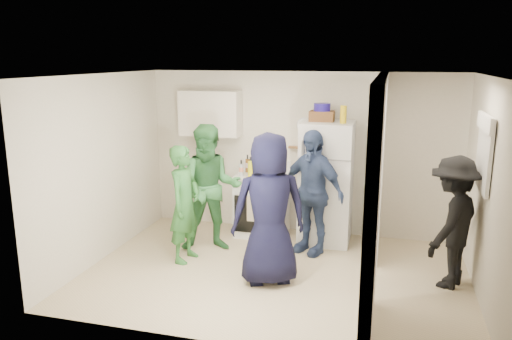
{
  "coord_description": "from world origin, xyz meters",
  "views": [
    {
      "loc": [
        1.31,
        -5.8,
        2.72
      ],
      "look_at": [
        -0.36,
        0.4,
        1.25
      ],
      "focal_mm": 35.0,
      "sensor_mm": 36.0,
      "label": 1
    }
  ],
  "objects_px": {
    "wicker_basket": "(322,116)",
    "person_nook": "(453,222)",
    "person_green_center": "(211,188)",
    "person_navy": "(269,209)",
    "person_green_left": "(185,204)",
    "stove": "(262,205)",
    "yellow_cup_stack_top": "(343,114)",
    "fridge": "(326,183)",
    "blue_bowl": "(322,107)",
    "person_denim": "(311,192)"
  },
  "relations": [
    {
      "from": "wicker_basket",
      "to": "yellow_cup_stack_top",
      "type": "relative_size",
      "value": 1.4
    },
    {
      "from": "blue_bowl",
      "to": "person_green_center",
      "type": "distance_m",
      "value": 1.98
    },
    {
      "from": "stove",
      "to": "blue_bowl",
      "type": "bearing_deg",
      "value": 1.3
    },
    {
      "from": "stove",
      "to": "person_navy",
      "type": "distance_m",
      "value": 1.76
    },
    {
      "from": "wicker_basket",
      "to": "person_green_center",
      "type": "height_order",
      "value": "wicker_basket"
    },
    {
      "from": "stove",
      "to": "yellow_cup_stack_top",
      "type": "height_order",
      "value": "yellow_cup_stack_top"
    },
    {
      "from": "person_denim",
      "to": "person_navy",
      "type": "height_order",
      "value": "person_navy"
    },
    {
      "from": "stove",
      "to": "wicker_basket",
      "type": "xyz_separation_m",
      "value": [
        0.88,
        0.02,
        1.4
      ]
    },
    {
      "from": "yellow_cup_stack_top",
      "to": "person_green_left",
      "type": "relative_size",
      "value": 0.16
    },
    {
      "from": "fridge",
      "to": "person_green_left",
      "type": "bearing_deg",
      "value": -144.79
    },
    {
      "from": "person_navy",
      "to": "person_nook",
      "type": "distance_m",
      "value": 2.18
    },
    {
      "from": "person_navy",
      "to": "person_nook",
      "type": "relative_size",
      "value": 1.17
    },
    {
      "from": "fridge",
      "to": "person_green_center",
      "type": "height_order",
      "value": "person_green_center"
    },
    {
      "from": "fridge",
      "to": "person_nook",
      "type": "bearing_deg",
      "value": -34.16
    },
    {
      "from": "yellow_cup_stack_top",
      "to": "person_green_left",
      "type": "distance_m",
      "value": 2.52
    },
    {
      "from": "fridge",
      "to": "wicker_basket",
      "type": "distance_m",
      "value": 0.98
    },
    {
      "from": "person_green_center",
      "to": "person_nook",
      "type": "height_order",
      "value": "person_green_center"
    },
    {
      "from": "person_green_left",
      "to": "person_denim",
      "type": "bearing_deg",
      "value": -58.66
    },
    {
      "from": "blue_bowl",
      "to": "person_green_left",
      "type": "height_order",
      "value": "blue_bowl"
    },
    {
      "from": "person_green_center",
      "to": "person_nook",
      "type": "xyz_separation_m",
      "value": [
        3.17,
        -0.35,
        -0.11
      ]
    },
    {
      "from": "person_green_left",
      "to": "person_navy",
      "type": "distance_m",
      "value": 1.31
    },
    {
      "from": "person_green_left",
      "to": "person_denim",
      "type": "height_order",
      "value": "person_denim"
    },
    {
      "from": "stove",
      "to": "yellow_cup_stack_top",
      "type": "distance_m",
      "value": 1.89
    },
    {
      "from": "wicker_basket",
      "to": "person_green_center",
      "type": "relative_size",
      "value": 0.19
    },
    {
      "from": "fridge",
      "to": "yellow_cup_stack_top",
      "type": "height_order",
      "value": "yellow_cup_stack_top"
    },
    {
      "from": "wicker_basket",
      "to": "person_denim",
      "type": "distance_m",
      "value": 1.13
    },
    {
      "from": "yellow_cup_stack_top",
      "to": "person_nook",
      "type": "relative_size",
      "value": 0.16
    },
    {
      "from": "fridge",
      "to": "person_green_left",
      "type": "xyz_separation_m",
      "value": [
        -1.73,
        -1.22,
        -0.11
      ]
    },
    {
      "from": "fridge",
      "to": "person_denim",
      "type": "bearing_deg",
      "value": -106.44
    },
    {
      "from": "person_green_left",
      "to": "person_green_center",
      "type": "bearing_deg",
      "value": -17.46
    },
    {
      "from": "person_green_center",
      "to": "person_navy",
      "type": "height_order",
      "value": "person_navy"
    },
    {
      "from": "person_navy",
      "to": "stove",
      "type": "bearing_deg",
      "value": -96.86
    },
    {
      "from": "person_denim",
      "to": "person_navy",
      "type": "bearing_deg",
      "value": -79.63
    },
    {
      "from": "person_nook",
      "to": "person_green_left",
      "type": "bearing_deg",
      "value": -61.36
    },
    {
      "from": "person_navy",
      "to": "person_denim",
      "type": "bearing_deg",
      "value": -130.98
    },
    {
      "from": "wicker_basket",
      "to": "fridge",
      "type": "bearing_deg",
      "value": -26.57
    },
    {
      "from": "wicker_basket",
      "to": "person_green_left",
      "type": "distance_m",
      "value": 2.33
    },
    {
      "from": "stove",
      "to": "person_green_left",
      "type": "bearing_deg",
      "value": -120.93
    },
    {
      "from": "wicker_basket",
      "to": "yellow_cup_stack_top",
      "type": "xyz_separation_m",
      "value": [
        0.32,
        -0.15,
        0.05
      ]
    },
    {
      "from": "stove",
      "to": "wicker_basket",
      "type": "distance_m",
      "value": 1.65
    },
    {
      "from": "person_nook",
      "to": "fridge",
      "type": "bearing_deg",
      "value": -97.35
    },
    {
      "from": "fridge",
      "to": "person_denim",
      "type": "distance_m",
      "value": 0.51
    },
    {
      "from": "person_denim",
      "to": "person_green_center",
      "type": "bearing_deg",
      "value": -141.31
    },
    {
      "from": "wicker_basket",
      "to": "person_nook",
      "type": "distance_m",
      "value": 2.35
    },
    {
      "from": "fridge",
      "to": "person_nook",
      "type": "height_order",
      "value": "fridge"
    },
    {
      "from": "fridge",
      "to": "blue_bowl",
      "type": "relative_size",
      "value": 7.5
    },
    {
      "from": "person_green_left",
      "to": "person_nook",
      "type": "bearing_deg",
      "value": -81.62
    },
    {
      "from": "stove",
      "to": "person_green_center",
      "type": "relative_size",
      "value": 0.52
    },
    {
      "from": "blue_bowl",
      "to": "person_denim",
      "type": "bearing_deg",
      "value": -94.68
    },
    {
      "from": "blue_bowl",
      "to": "person_denim",
      "type": "xyz_separation_m",
      "value": [
        -0.04,
        -0.54,
        -1.13
      ]
    }
  ]
}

